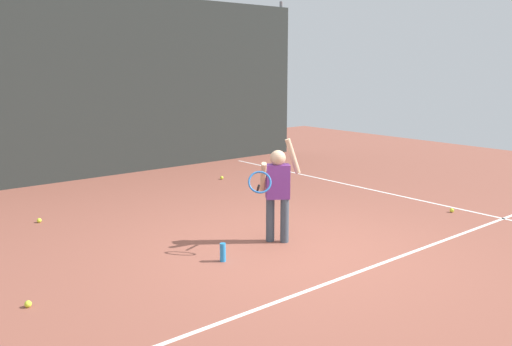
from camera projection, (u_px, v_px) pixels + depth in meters
name	position (u px, v px, depth m)	size (l,w,h in m)	color
ground_plane	(295.00, 250.00, 6.67)	(20.00, 20.00, 0.00)	brown
court_line_baseline	(356.00, 273.00, 5.92)	(9.00, 0.05, 0.00)	white
court_line_sideline	(393.00, 194.00, 9.52)	(0.05, 9.00, 0.00)	white
back_fence_windscreen	(95.00, 86.00, 10.73)	(10.43, 0.08, 3.70)	#282D2B
fence_post_2	(94.00, 82.00, 10.76)	(0.09, 0.09, 3.85)	slate
fence_post_3	(199.00, 80.00, 12.34)	(0.09, 0.09, 3.85)	slate
fence_post_4	(281.00, 79.00, 13.91)	(0.09, 0.09, 3.85)	slate
tennis_player	(277.00, 187.00, 6.82)	(0.89, 0.52, 1.35)	#3F4C59
water_bottle	(223.00, 252.00, 6.25)	(0.07, 0.07, 0.22)	#268CD8
tennis_ball_0	(39.00, 220.00, 7.81)	(0.07, 0.07, 0.07)	#CCE033
tennis_ball_2	(222.00, 178.00, 10.81)	(0.07, 0.07, 0.07)	#CCE033
tennis_ball_3	(452.00, 210.00, 8.36)	(0.07, 0.07, 0.07)	#CCE033
tennis_ball_4	(28.00, 304.00, 5.07)	(0.07, 0.07, 0.07)	#CCE033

